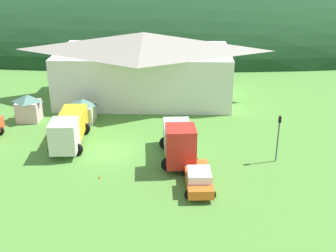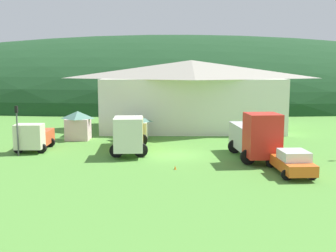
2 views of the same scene
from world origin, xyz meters
TOP-DOWN VIEW (x-y plane):
  - ground_plane at (0.00, 0.00)m, footprint 200.00×200.00m
  - forested_hill_backdrop at (0.00, 55.74)m, footprint 155.15×60.00m
  - depot_building at (1.61, 14.48)m, footprint 21.02×11.24m
  - play_shed_cream at (-4.10, 7.02)m, footprint 2.42×2.69m
  - play_shed_pink at (-9.76, 7.11)m, footprint 2.40×2.19m
  - heavy_rig_striped at (-4.13, 1.26)m, footprint 3.30×7.83m
  - crane_truck_red at (5.79, -1.47)m, footprint 3.47×6.99m
  - service_pickup_orange at (7.29, -5.89)m, footprint 2.50×5.07m
  - traffic_light_east at (13.96, -1.33)m, footprint 0.20×0.32m
  - traffic_cone_near_pickup at (-0.38, -4.78)m, footprint 0.36×0.36m

SIDE VIEW (x-z plane):
  - ground_plane at x=0.00m, z-range 0.00..0.00m
  - forested_hill_backdrop at x=0.00m, z-range -13.69..13.69m
  - traffic_cone_near_pickup at x=-0.38m, z-range -0.27..0.27m
  - service_pickup_orange at x=7.29m, z-range 0.00..1.66m
  - play_shed_cream at x=-4.10m, z-range 0.04..2.49m
  - play_shed_pink at x=-9.76m, z-range 0.04..2.86m
  - heavy_rig_striped at x=-4.13m, z-range 0.08..3.24m
  - crane_truck_red at x=5.79m, z-range -0.05..3.68m
  - traffic_light_east at x=13.96m, z-range 0.47..4.54m
  - depot_building at x=1.61m, z-range 0.12..7.96m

